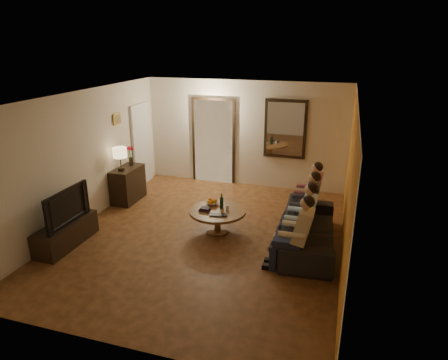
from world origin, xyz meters
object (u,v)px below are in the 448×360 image
(person_c, at_px, (306,208))
(wine_bottle, at_px, (222,201))
(sofa, at_px, (309,229))
(dog, at_px, (288,238))
(person_a, at_px, (298,237))
(tv, at_px, (62,206))
(table_lamp, at_px, (120,159))
(laptop, at_px, (218,216))
(person_d, at_px, (309,196))
(dresser, at_px, (128,184))
(bowl, at_px, (212,203))
(tv_stand, at_px, (66,234))
(person_b, at_px, (302,221))
(coffee_table, at_px, (218,221))

(person_c, distance_m, wine_bottle, 1.58)
(sofa, relative_size, dog, 3.95)
(person_a, bearing_deg, dog, 112.52)
(tv, height_order, dog, tv)
(table_lamp, xyz_separation_m, laptop, (2.54, -0.97, -0.59))
(sofa, bearing_deg, laptop, 95.07)
(laptop, bearing_deg, person_c, 8.15)
(person_a, distance_m, person_d, 1.80)
(dresser, distance_m, bowl, 2.36)
(dresser, distance_m, person_c, 4.12)
(wine_bottle, relative_size, laptop, 0.94)
(person_a, bearing_deg, person_c, 90.00)
(tv_stand, xyz_separation_m, person_c, (4.06, 1.55, 0.38))
(tv, distance_m, person_b, 4.17)
(tv_stand, bearing_deg, dresser, 90.00)
(tv, relative_size, person_a, 0.93)
(person_a, bearing_deg, coffee_table, 149.87)
(person_c, height_order, dog, person_c)
(dresser, xyz_separation_m, tv_stand, (0.00, -2.20, -0.17))
(person_c, bearing_deg, wine_bottle, -174.26)
(person_b, distance_m, person_c, 0.60)
(dog, bearing_deg, person_b, 17.74)
(person_c, bearing_deg, person_d, 90.00)
(table_lamp, xyz_separation_m, wine_bottle, (2.49, -0.59, -0.44))
(sofa, xyz_separation_m, person_c, (-0.10, 0.30, 0.28))
(person_b, height_order, dog, person_b)
(tv, xyz_separation_m, sofa, (4.16, 1.25, -0.43))
(dog, bearing_deg, tv_stand, -164.76)
(dresser, xyz_separation_m, laptop, (2.54, -1.19, 0.07))
(dresser, relative_size, table_lamp, 1.62)
(sofa, distance_m, person_d, 0.95)
(person_a, height_order, dog, person_a)
(dog, xyz_separation_m, laptop, (-1.30, 0.12, 0.18))
(sofa, relative_size, bowl, 8.53)
(tv_stand, relative_size, tv, 1.18)
(dresser, xyz_separation_m, tv, (0.00, -2.20, 0.37))
(sofa, distance_m, person_b, 0.42)
(person_c, distance_m, coffee_table, 1.69)
(bowl, bearing_deg, table_lamp, 168.27)
(tv, xyz_separation_m, coffee_table, (2.44, 1.29, -0.53))
(person_c, bearing_deg, dog, -108.63)
(sofa, xyz_separation_m, dog, (-0.32, -0.36, -0.04))
(person_c, bearing_deg, tv, -159.13)
(table_lamp, height_order, coffee_table, table_lamp)
(person_d, relative_size, laptop, 3.65)
(dresser, relative_size, laptop, 2.66)
(table_lamp, distance_m, person_c, 4.11)
(tv_stand, xyz_separation_m, wine_bottle, (2.49, 1.39, 0.39))
(bowl, bearing_deg, sofa, -7.84)
(sofa, xyz_separation_m, person_b, (-0.10, -0.30, 0.28))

